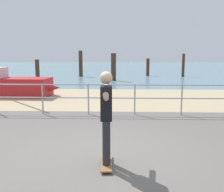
{
  "coord_description": "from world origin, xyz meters",
  "views": [
    {
      "loc": [
        0.23,
        -5.1,
        2.03
      ],
      "look_at": [
        -0.01,
        2.0,
        0.9
      ],
      "focal_mm": 42.29,
      "sensor_mm": 36.0,
      "label": 1
    }
  ],
  "objects": [
    {
      "name": "groyne_post_4",
      "position": [
        5.8,
        18.87,
        1.03
      ],
      "size": [
        0.25,
        0.25,
        2.07
      ],
      "primitive_type": "cylinder",
      "color": "#422D1E",
      "rests_on": "ground"
    },
    {
      "name": "sea_surface",
      "position": [
        0.0,
        35.0,
        0.0
      ],
      "size": [
        72.0,
        50.0,
        0.04
      ],
      "primitive_type": "cube",
      "color": "slate",
      "rests_on": "ground"
    },
    {
      "name": "groyne_post_3",
      "position": [
        2.73,
        19.73,
        0.81
      ],
      "size": [
        0.3,
        0.3,
        1.63
      ],
      "primitive_type": "cylinder",
      "color": "#422D1E",
      "rests_on": "ground"
    },
    {
      "name": "beach_strip",
      "position": [
        0.0,
        7.0,
        0.0
      ],
      "size": [
        24.0,
        6.0,
        0.04
      ],
      "primitive_type": "cube",
      "color": "tan",
      "rests_on": "ground"
    },
    {
      "name": "groyne_post_0",
      "position": [
        -6.51,
        15.94,
        0.8
      ],
      "size": [
        0.33,
        0.33,
        1.6
      ],
      "primitive_type": "cylinder",
      "color": "#422D1E",
      "rests_on": "ground"
    },
    {
      "name": "groyne_post_1",
      "position": [
        -3.43,
        18.78,
        1.17
      ],
      "size": [
        0.35,
        0.35,
        2.33
      ],
      "primitive_type": "cylinder",
      "color": "#422D1E",
      "rests_on": "ground"
    },
    {
      "name": "skateboard",
      "position": [
        -0.03,
        -0.54,
        0.07
      ],
      "size": [
        0.24,
        0.81,
        0.08
      ],
      "color": "brown",
      "rests_on": "ground"
    },
    {
      "name": "railing_fence",
      "position": [
        -0.86,
        3.6,
        0.7
      ],
      "size": [
        12.51,
        0.05,
        1.05
      ],
      "color": "#9EA0A5",
      "rests_on": "ground"
    },
    {
      "name": "skateboarder",
      "position": [
        -0.03,
        -0.54,
        1.02
      ],
      "size": [
        0.22,
        1.45,
        1.65
      ],
      "color": "#26262B",
      "rests_on": "skateboard"
    },
    {
      "name": "sailboat",
      "position": [
        -5.25,
        7.4,
        0.53
      ],
      "size": [
        5.01,
        1.68,
        5.75
      ],
      "color": "#B21E23",
      "rests_on": "ground"
    },
    {
      "name": "ground_plane",
      "position": [
        0.0,
        -1.0,
        0.0
      ],
      "size": [
        24.0,
        10.0,
        0.04
      ],
      "primitive_type": "cube",
      "color": "#605B56",
      "rests_on": "ground"
    },
    {
      "name": "groyne_post_2",
      "position": [
        -0.35,
        15.09,
        1.05
      ],
      "size": [
        0.39,
        0.39,
        2.1
      ],
      "primitive_type": "cylinder",
      "color": "#422D1E",
      "rests_on": "ground"
    }
  ]
}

